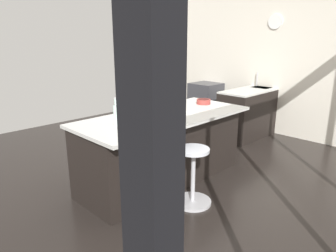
# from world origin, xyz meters

# --- Properties ---
(ground_plane) EXTENTS (7.65, 7.65, 0.00)m
(ground_plane) POSITION_xyz_m (0.00, 0.00, 0.00)
(ground_plane) COLOR black
(interior_partition_left) EXTENTS (0.15, 5.10, 2.99)m
(interior_partition_left) POSITION_xyz_m (-2.94, -0.00, 1.49)
(interior_partition_left) COLOR silver
(interior_partition_left) RESTS_ON ground_plane
(sink_cabinet) EXTENTS (1.83, 0.60, 1.20)m
(sink_cabinet) POSITION_xyz_m (-2.60, -0.26, 0.47)
(sink_cabinet) COLOR black
(sink_cabinet) RESTS_ON ground_plane
(oven_range) EXTENTS (0.60, 0.61, 0.89)m
(oven_range) POSITION_xyz_m (-2.59, -1.53, 0.44)
(oven_range) COLOR #38383D
(oven_range) RESTS_ON ground_plane
(kitchen_island) EXTENTS (2.35, 1.03, 0.92)m
(kitchen_island) POSITION_xyz_m (0.22, -0.02, 0.47)
(kitchen_island) COLOR black
(kitchen_island) RESTS_ON ground_plane
(stool_by_window) EXTENTS (0.44, 0.44, 0.68)m
(stool_by_window) POSITION_xyz_m (0.40, 0.67, 0.32)
(stool_by_window) COLOR #B7B7BC
(stool_by_window) RESTS_ON ground_plane
(cutting_board) EXTENTS (0.36, 0.24, 0.02)m
(cutting_board) POSITION_xyz_m (0.06, -0.09, 0.93)
(cutting_board) COLOR tan
(cutting_board) RESTS_ON kitchen_island
(apple_green) EXTENTS (0.08, 0.08, 0.08)m
(apple_green) POSITION_xyz_m (0.06, -0.17, 0.98)
(apple_green) COLOR #609E2D
(apple_green) RESTS_ON cutting_board
(apple_yellow) EXTENTS (0.08, 0.08, 0.08)m
(apple_yellow) POSITION_xyz_m (0.02, -0.02, 0.98)
(apple_yellow) COLOR gold
(apple_yellow) RESTS_ON cutting_board
(water_bottle) EXTENTS (0.06, 0.06, 0.31)m
(water_bottle) POSITION_xyz_m (0.93, -0.04, 1.05)
(water_bottle) COLOR silver
(water_bottle) RESTS_ON kitchen_island
(fruit_bowl) EXTENTS (0.21, 0.21, 0.07)m
(fruit_bowl) POSITION_xyz_m (-0.66, -0.05, 0.96)
(fruit_bowl) COLOR #993833
(fruit_bowl) RESTS_ON kitchen_island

